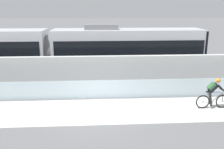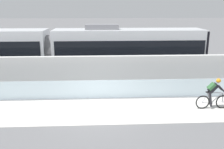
# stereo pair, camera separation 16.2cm
# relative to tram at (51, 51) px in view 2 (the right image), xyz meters

# --- Properties ---
(ground_plane) EXTENTS (200.00, 200.00, 0.00)m
(ground_plane) POSITION_rel_tram_xyz_m (3.43, -6.85, -1.89)
(ground_plane) COLOR slate
(bike_path_deck) EXTENTS (32.00, 3.20, 0.01)m
(bike_path_deck) POSITION_rel_tram_xyz_m (3.43, -6.85, -1.89)
(bike_path_deck) COLOR silver
(bike_path_deck) RESTS_ON ground
(glass_parapet) EXTENTS (32.00, 0.05, 1.05)m
(glass_parapet) POSITION_rel_tram_xyz_m (3.43, -5.00, -1.37)
(glass_parapet) COLOR silver
(glass_parapet) RESTS_ON ground
(concrete_barrier_wall) EXTENTS (32.00, 0.36, 2.10)m
(concrete_barrier_wall) POSITION_rel_tram_xyz_m (3.43, -3.20, -0.84)
(concrete_barrier_wall) COLOR silver
(concrete_barrier_wall) RESTS_ON ground
(tram_rail_near) EXTENTS (32.00, 0.08, 0.01)m
(tram_rail_near) POSITION_rel_tram_xyz_m (3.43, -0.72, -1.89)
(tram_rail_near) COLOR #595654
(tram_rail_near) RESTS_ON ground
(tram_rail_far) EXTENTS (32.00, 0.08, 0.01)m
(tram_rail_far) POSITION_rel_tram_xyz_m (3.43, 0.72, -1.89)
(tram_rail_far) COLOR #595654
(tram_rail_far) RESTS_ON ground
(tram) EXTENTS (22.56, 2.54, 3.81)m
(tram) POSITION_rel_tram_xyz_m (0.00, 0.00, 0.00)
(tram) COLOR silver
(tram) RESTS_ON ground
(cyclist_on_bike) EXTENTS (1.77, 0.58, 1.61)m
(cyclist_on_bike) POSITION_rel_tram_xyz_m (9.32, -6.85, -1.09)
(cyclist_on_bike) COLOR black
(cyclist_on_bike) RESTS_ON ground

